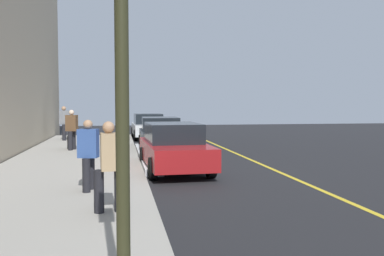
{
  "coord_description": "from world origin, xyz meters",
  "views": [
    {
      "loc": [
        13.32,
        -1.69,
        2.15
      ],
      "look_at": [
        1.01,
        0.41,
        1.42
      ],
      "focal_mm": 39.78,
      "sensor_mm": 36.0,
      "label": 1
    }
  ],
  "objects_px": {
    "parked_car_red": "(174,147)",
    "pedestrian_brown_coat": "(72,129)",
    "parked_car_charcoal": "(160,134)",
    "pedestrian_blue_coat": "(88,153)",
    "pedestrian_grey_coat": "(64,122)",
    "rolling_suitcase": "(70,142)",
    "pedestrian_tan_coat": "(109,164)",
    "parked_car_white": "(148,126)"
  },
  "relations": [
    {
      "from": "pedestrian_grey_coat",
      "to": "pedestrian_blue_coat",
      "type": "height_order",
      "value": "pedestrian_grey_coat"
    },
    {
      "from": "parked_car_charcoal",
      "to": "pedestrian_tan_coat",
      "type": "distance_m",
      "value": 11.36
    },
    {
      "from": "pedestrian_grey_coat",
      "to": "rolling_suitcase",
      "type": "relative_size",
      "value": 1.97
    },
    {
      "from": "parked_car_red",
      "to": "pedestrian_brown_coat",
      "type": "relative_size",
      "value": 2.67
    },
    {
      "from": "parked_car_red",
      "to": "pedestrian_tan_coat",
      "type": "xyz_separation_m",
      "value": [
        5.46,
        -1.89,
        0.28
      ]
    },
    {
      "from": "pedestrian_grey_coat",
      "to": "pedestrian_tan_coat",
      "type": "distance_m",
      "value": 16.13
    },
    {
      "from": "parked_car_white",
      "to": "parked_car_charcoal",
      "type": "distance_m",
      "value": 6.68
    },
    {
      "from": "parked_car_white",
      "to": "pedestrian_brown_coat",
      "type": "distance_m",
      "value": 7.91
    },
    {
      "from": "pedestrian_grey_coat",
      "to": "pedestrian_tan_coat",
      "type": "relative_size",
      "value": 1.1
    },
    {
      "from": "parked_car_charcoal",
      "to": "pedestrian_tan_coat",
      "type": "bearing_deg",
      "value": -10.15
    },
    {
      "from": "parked_car_charcoal",
      "to": "pedestrian_blue_coat",
      "type": "relative_size",
      "value": 2.68
    },
    {
      "from": "pedestrian_blue_coat",
      "to": "pedestrian_tan_coat",
      "type": "bearing_deg",
      "value": 14.13
    },
    {
      "from": "pedestrian_tan_coat",
      "to": "parked_car_charcoal",
      "type": "bearing_deg",
      "value": 169.85
    },
    {
      "from": "parked_car_white",
      "to": "parked_car_red",
      "type": "height_order",
      "value": "same"
    },
    {
      "from": "parked_car_white",
      "to": "pedestrian_tan_coat",
      "type": "bearing_deg",
      "value": -6.07
    },
    {
      "from": "pedestrian_brown_coat",
      "to": "pedestrian_blue_coat",
      "type": "relative_size",
      "value": 1.06
    },
    {
      "from": "parked_car_red",
      "to": "rolling_suitcase",
      "type": "xyz_separation_m",
      "value": [
        -5.92,
        -3.84,
        -0.32
      ]
    },
    {
      "from": "pedestrian_tan_coat",
      "to": "pedestrian_brown_coat",
      "type": "bearing_deg",
      "value": -170.48
    },
    {
      "from": "pedestrian_blue_coat",
      "to": "pedestrian_grey_coat",
      "type": "bearing_deg",
      "value": -170.76
    },
    {
      "from": "parked_car_charcoal",
      "to": "pedestrian_grey_coat",
      "type": "relative_size",
      "value": 2.37
    },
    {
      "from": "parked_car_charcoal",
      "to": "parked_car_red",
      "type": "relative_size",
      "value": 0.95
    },
    {
      "from": "parked_car_white",
      "to": "parked_car_red",
      "type": "bearing_deg",
      "value": -0.05
    },
    {
      "from": "parked_car_red",
      "to": "pedestrian_grey_coat",
      "type": "distance_m",
      "value": 11.43
    },
    {
      "from": "pedestrian_tan_coat",
      "to": "pedestrian_brown_coat",
      "type": "height_order",
      "value": "pedestrian_brown_coat"
    },
    {
      "from": "parked_car_charcoal",
      "to": "parked_car_white",
      "type": "bearing_deg",
      "value": -179.13
    },
    {
      "from": "pedestrian_brown_coat",
      "to": "pedestrian_blue_coat",
      "type": "distance_m",
      "value": 8.96
    },
    {
      "from": "pedestrian_tan_coat",
      "to": "pedestrian_blue_coat",
      "type": "distance_m",
      "value": 2.08
    },
    {
      "from": "parked_car_charcoal",
      "to": "parked_car_red",
      "type": "xyz_separation_m",
      "value": [
        5.72,
        -0.11,
        0.0
      ]
    },
    {
      "from": "parked_car_white",
      "to": "pedestrian_grey_coat",
      "type": "relative_size",
      "value": 2.44
    },
    {
      "from": "parked_car_red",
      "to": "pedestrian_brown_coat",
      "type": "bearing_deg",
      "value": -145.62
    },
    {
      "from": "parked_car_charcoal",
      "to": "pedestrian_blue_coat",
      "type": "distance_m",
      "value": 9.5
    },
    {
      "from": "pedestrian_grey_coat",
      "to": "pedestrian_tan_coat",
      "type": "height_order",
      "value": "pedestrian_grey_coat"
    },
    {
      "from": "rolling_suitcase",
      "to": "parked_car_white",
      "type": "bearing_deg",
      "value": 149.3
    },
    {
      "from": "parked_car_white",
      "to": "parked_car_charcoal",
      "type": "bearing_deg",
      "value": 0.87
    },
    {
      "from": "pedestrian_grey_coat",
      "to": "pedestrian_blue_coat",
      "type": "relative_size",
      "value": 1.13
    },
    {
      "from": "parked_car_charcoal",
      "to": "pedestrian_blue_coat",
      "type": "height_order",
      "value": "pedestrian_blue_coat"
    },
    {
      "from": "pedestrian_blue_coat",
      "to": "rolling_suitcase",
      "type": "height_order",
      "value": "pedestrian_blue_coat"
    },
    {
      "from": "parked_car_white",
      "to": "rolling_suitcase",
      "type": "xyz_separation_m",
      "value": [
        6.48,
        -3.85,
        -0.32
      ]
    },
    {
      "from": "pedestrian_grey_coat",
      "to": "pedestrian_brown_coat",
      "type": "xyz_separation_m",
      "value": [
        5.0,
        0.94,
        -0.06
      ]
    },
    {
      "from": "parked_car_charcoal",
      "to": "pedestrian_grey_coat",
      "type": "xyz_separation_m",
      "value": [
        -4.71,
        -4.77,
        0.37
      ]
    },
    {
      "from": "parked_car_charcoal",
      "to": "pedestrian_brown_coat",
      "type": "height_order",
      "value": "pedestrian_brown_coat"
    },
    {
      "from": "parked_car_white",
      "to": "pedestrian_brown_coat",
      "type": "height_order",
      "value": "pedestrian_brown_coat"
    }
  ]
}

